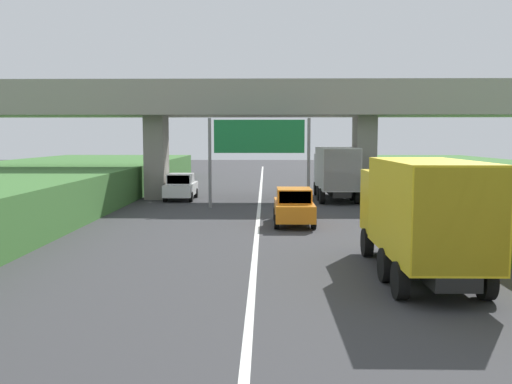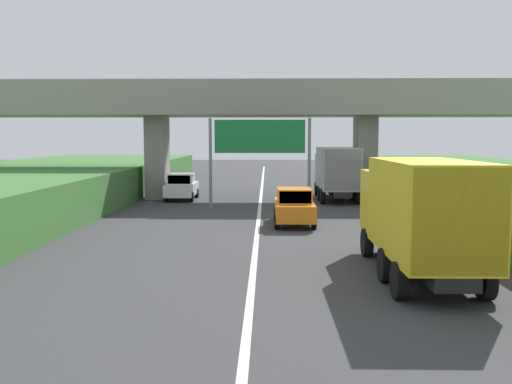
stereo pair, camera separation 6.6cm
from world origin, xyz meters
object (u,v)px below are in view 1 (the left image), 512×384
Objects in this scene: truck_yellow at (419,211)px; truck_silver at (335,170)px; overhead_highway_sign at (259,142)px; construction_barrel_3 at (433,233)px; car_white at (181,187)px; construction_barrel_2 at (477,263)px; car_orange at (294,206)px.

truck_yellow is 20.16m from truck_silver.
overhead_highway_sign is 6.53× the size of construction_barrel_3.
construction_barrel_2 is at bearing -59.90° from car_white.
construction_barrel_2 is at bearing -67.92° from overhead_highway_sign.
construction_barrel_3 is at bearing 87.70° from construction_barrel_2.
truck_yellow is at bearing -73.08° from overhead_highway_sign.
truck_yellow is 1.00× the size of truck_silver.
car_orange is 4.56× the size of construction_barrel_2.
construction_barrel_3 is (11.86, -15.27, -0.40)m from car_white.
truck_silver reaches higher than car_white.
car_white reaches higher than construction_barrel_3.
overhead_highway_sign reaches higher than truck_silver.
car_orange is at bearing -107.17° from truck_silver.
truck_yellow reaches higher than construction_barrel_3.
construction_barrel_2 is (4.79, -9.81, -0.40)m from car_orange.
overhead_highway_sign is at bearing 121.00° from construction_barrel_3.
overhead_highway_sign reaches higher than construction_barrel_3.
truck_silver is (0.11, 20.16, 0.00)m from truck_yellow.
truck_yellow reaches higher than car_white.
truck_silver is (4.93, 4.31, -1.88)m from overhead_highway_sign.
construction_barrel_3 is (0.20, 4.87, 0.00)m from construction_barrel_2.
truck_silver is at bearing 41.19° from overhead_highway_sign.
car_white is at bearing 116.59° from truck_yellow.
car_white is (-10.12, -0.16, -1.08)m from truck_silver.
construction_barrel_3 is (4.99, -4.95, -0.40)m from car_orange.
truck_silver reaches higher than construction_barrel_3.
car_orange is at bearing 107.93° from truck_yellow.
car_orange reaches higher than construction_barrel_2.
truck_silver is 8.11× the size of construction_barrel_3.
car_orange and car_white have the same top height.
overhead_highway_sign is 6.53× the size of construction_barrel_2.
truck_silver is at bearing 89.70° from truck_yellow.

